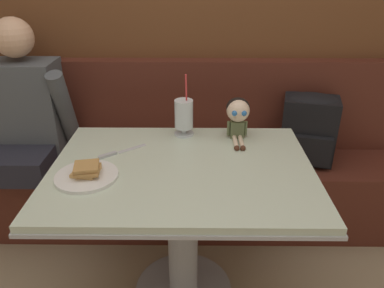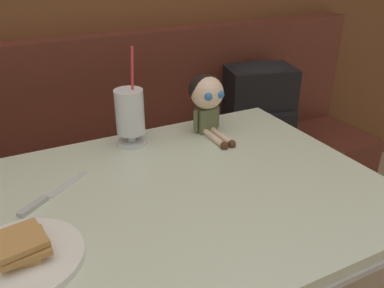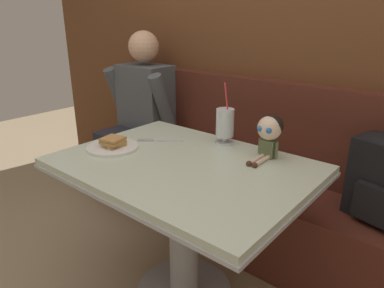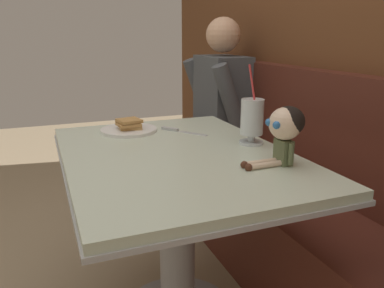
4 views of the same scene
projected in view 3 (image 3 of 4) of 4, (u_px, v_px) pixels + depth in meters
wood_panel_wall at (282, 44)px, 2.04m from camera, size 4.40×0.08×2.40m
booth_bench at (251, 194)px, 2.16m from camera, size 2.60×0.48×1.00m
diner_table at (183, 201)px, 1.63m from camera, size 1.11×0.81×0.74m
toast_plate at (113, 146)px, 1.72m from camera, size 0.25×0.25×0.06m
milkshake_glass at (224, 124)px, 1.76m from camera, size 0.10×0.10×0.31m
butter_knife at (152, 140)px, 1.83m from camera, size 0.20×0.16×0.01m
seated_doll at (269, 130)px, 1.58m from camera, size 0.11×0.22×0.20m
diner_patron at (142, 106)px, 2.53m from camera, size 0.55×0.48×0.81m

